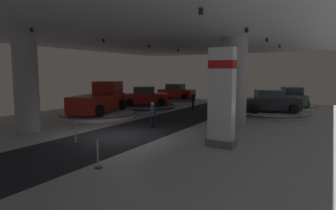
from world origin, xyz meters
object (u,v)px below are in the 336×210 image
at_px(display_platform_far_right, 270,113).
at_px(pickup_truck_mid_left, 100,100).
at_px(display_platform_mid_left, 98,114).
at_px(display_car_deep_left, 176,92).
at_px(visitor_walking_far, 193,100).
at_px(column_left, 26,83).
at_px(display_platform_far_left, 145,106).
at_px(display_platform_deep_left, 177,99).
at_px(brand_sign_pylon, 222,97).
at_px(display_platform_deep_right, 291,106).
at_px(display_car_far_left, 145,96).
at_px(display_car_far_right, 270,102).
at_px(visitor_walking_near, 153,113).
at_px(column_right, 234,81).
at_px(display_car_deep_right, 291,97).

bearing_deg(display_platform_far_right, pickup_truck_mid_left, -148.10).
bearing_deg(display_platform_mid_left, display_car_deep_left, 93.29).
bearing_deg(visitor_walking_far, column_left, -105.91).
relative_size(display_car_deep_left, display_platform_far_right, 0.75).
bearing_deg(display_platform_far_left, display_car_deep_left, 95.18).
bearing_deg(column_left, display_platform_deep_left, 94.13).
relative_size(pickup_truck_mid_left, display_car_deep_left, 1.31).
xyz_separation_m(brand_sign_pylon, display_platform_mid_left, (-11.04, 3.86, -2.10)).
relative_size(display_platform_far_right, visitor_walking_far, 3.64).
bearing_deg(visitor_walking_far, display_platform_deep_right, 36.73).
bearing_deg(display_platform_far_left, pickup_truck_mid_left, -89.63).
relative_size(display_car_deep_left, display_car_far_left, 0.98).
relative_size(display_platform_far_right, display_car_far_right, 1.27).
bearing_deg(display_platform_far_left, display_car_far_left, -142.12).
bearing_deg(visitor_walking_far, display_platform_mid_left, -121.88).
bearing_deg(display_car_deep_left, display_platform_deep_right, -5.36).
bearing_deg(visitor_walking_near, column_right, 45.91).
height_order(column_left, brand_sign_pylon, column_left).
distance_m(display_platform_deep_left, display_platform_deep_right, 12.80).
bearing_deg(pickup_truck_mid_left, brand_sign_pylon, -20.53).
height_order(display_car_far_left, visitor_walking_near, display_car_far_left).
xyz_separation_m(display_car_far_left, display_platform_far_right, (11.28, 0.82, -0.90)).
xyz_separation_m(display_car_far_left, display_car_deep_right, (12.12, 6.32, -0.01)).
bearing_deg(display_platform_far_right, column_left, -127.80).
xyz_separation_m(display_car_deep_left, display_platform_deep_right, (12.77, -1.20, -0.86)).
relative_size(column_right, pickup_truck_mid_left, 0.97).
distance_m(display_platform_deep_left, display_car_far_left, 7.63).
xyz_separation_m(display_platform_deep_left, display_platform_far_right, (11.91, -6.73, 0.00)).
xyz_separation_m(brand_sign_pylon, display_car_deep_right, (0.93, 16.64, -1.23)).
distance_m(brand_sign_pylon, display_car_deep_left, 21.48).
xyz_separation_m(display_platform_mid_left, display_car_far_left, (-0.15, 6.47, 0.88)).
xyz_separation_m(display_car_deep_right, visitor_walking_near, (-5.90, -14.56, -0.13)).
relative_size(display_platform_mid_left, display_car_far_right, 1.24).
relative_size(brand_sign_pylon, visitor_walking_far, 2.76).
height_order(display_platform_mid_left, display_platform_far_left, display_platform_mid_left).
bearing_deg(display_car_far_right, display_car_deep_left, 150.50).
height_order(display_car_deep_left, display_platform_far_left, display_car_deep_left).
xyz_separation_m(column_left, visitor_walking_far, (3.83, 13.43, -1.84)).
relative_size(brand_sign_pylon, display_platform_deep_left, 0.95).
height_order(display_platform_deep_left, display_car_deep_left, display_car_deep_left).
height_order(column_left, visitor_walking_near, column_left).
relative_size(column_right, display_car_deep_right, 1.20).
bearing_deg(column_right, column_left, -137.84).
xyz_separation_m(display_platform_far_left, display_car_deep_right, (12.10, 6.30, 0.88)).
relative_size(pickup_truck_mid_left, display_platform_far_left, 0.99).
distance_m(column_right, display_car_deep_right, 11.06).
relative_size(pickup_truck_mid_left, display_platform_far_right, 0.98).
relative_size(display_car_far_right, visitor_walking_far, 2.87).
bearing_deg(pickup_truck_mid_left, display_platform_mid_left, -74.88).
xyz_separation_m(display_platform_deep_right, visitor_walking_far, (-7.45, -5.56, 0.76)).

